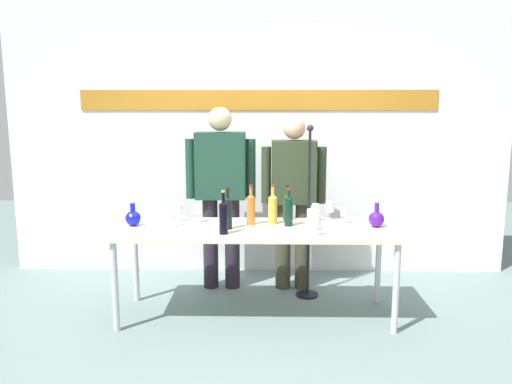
# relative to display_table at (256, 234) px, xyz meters

# --- Properties ---
(ground_plane) EXTENTS (10.00, 10.00, 0.00)m
(ground_plane) POSITION_rel_display_table_xyz_m (0.00, 0.00, -0.69)
(ground_plane) COLOR slate
(back_wall) EXTENTS (5.08, 0.11, 3.00)m
(back_wall) POSITION_rel_display_table_xyz_m (0.00, 1.21, 0.81)
(back_wall) COLOR white
(back_wall) RESTS_ON ground
(display_table) EXTENTS (2.25, 0.71, 0.75)m
(display_table) POSITION_rel_display_table_xyz_m (0.00, 0.00, 0.00)
(display_table) COLOR beige
(display_table) RESTS_ON ground
(decanter_blue_left) EXTENTS (0.12, 0.12, 0.19)m
(decanter_blue_left) POSITION_rel_display_table_xyz_m (-1.00, 0.03, 0.12)
(decanter_blue_left) COLOR #1119BE
(decanter_blue_left) RESTS_ON display_table
(decanter_blue_right) EXTENTS (0.13, 0.13, 0.20)m
(decanter_blue_right) POSITION_rel_display_table_xyz_m (0.97, 0.03, 0.13)
(decanter_blue_right) COLOR #4B168E
(decanter_blue_right) RESTS_ON display_table
(presenter_left) EXTENTS (0.65, 0.22, 1.70)m
(presenter_left) POSITION_rel_display_table_xyz_m (-0.34, 0.66, 0.29)
(presenter_left) COLOR #281F2B
(presenter_left) RESTS_ON ground
(presenter_right) EXTENTS (0.60, 0.22, 1.61)m
(presenter_right) POSITION_rel_display_table_xyz_m (0.34, 0.66, 0.23)
(presenter_right) COLOR #3D392A
(presenter_right) RESTS_ON ground
(wine_bottle_0) EXTENTS (0.07, 0.07, 0.33)m
(wine_bottle_0) POSITION_rel_display_table_xyz_m (0.14, 0.13, 0.19)
(wine_bottle_0) COLOR gold
(wine_bottle_0) RESTS_ON display_table
(wine_bottle_1) EXTENTS (0.07, 0.07, 0.33)m
(wine_bottle_1) POSITION_rel_display_table_xyz_m (-0.04, 0.10, 0.19)
(wine_bottle_1) COLOR orange
(wine_bottle_1) RESTS_ON display_table
(wine_bottle_2) EXTENTS (0.07, 0.07, 0.34)m
(wine_bottle_2) POSITION_rel_display_table_xyz_m (-0.22, -0.05, 0.20)
(wine_bottle_2) COLOR black
(wine_bottle_2) RESTS_ON display_table
(wine_bottle_3) EXTENTS (0.07, 0.07, 0.30)m
(wine_bottle_3) POSITION_rel_display_table_xyz_m (0.26, 0.28, 0.18)
(wine_bottle_3) COLOR #223C1C
(wine_bottle_3) RESTS_ON display_table
(wine_bottle_4) EXTENTS (0.07, 0.07, 0.34)m
(wine_bottle_4) POSITION_rel_display_table_xyz_m (-0.24, -0.21, 0.20)
(wine_bottle_4) COLOR black
(wine_bottle_4) RESTS_ON display_table
(wine_bottle_5) EXTENTS (0.07, 0.07, 0.31)m
(wine_bottle_5) POSITION_rel_display_table_xyz_m (0.27, 0.06, 0.19)
(wine_bottle_5) COLOR black
(wine_bottle_5) RESTS_ON display_table
(wine_glass_left_0) EXTENTS (0.06, 0.06, 0.15)m
(wine_glass_left_0) POSITION_rel_display_table_xyz_m (-0.68, 0.01, 0.16)
(wine_glass_left_0) COLOR white
(wine_glass_left_0) RESTS_ON display_table
(wine_glass_left_1) EXTENTS (0.07, 0.07, 0.14)m
(wine_glass_left_1) POSITION_rel_display_table_xyz_m (-0.66, 0.20, 0.16)
(wine_glass_left_1) COLOR white
(wine_glass_left_1) RESTS_ON display_table
(wine_glass_left_2) EXTENTS (0.07, 0.07, 0.15)m
(wine_glass_left_2) POSITION_rel_display_table_xyz_m (-0.48, 0.17, 0.17)
(wine_glass_left_2) COLOR white
(wine_glass_left_2) RESTS_ON display_table
(wine_glass_right_0) EXTENTS (0.06, 0.06, 0.15)m
(wine_glass_right_0) POSITION_rel_display_table_xyz_m (0.47, -0.25, 0.16)
(wine_glass_right_0) COLOR white
(wine_glass_right_0) RESTS_ON display_table
(wine_glass_right_1) EXTENTS (0.06, 0.06, 0.15)m
(wine_glass_right_1) POSITION_rel_display_table_xyz_m (0.45, -0.09, 0.16)
(wine_glass_right_1) COLOR white
(wine_glass_right_1) RESTS_ON display_table
(wine_glass_right_2) EXTENTS (0.06, 0.06, 0.15)m
(wine_glass_right_2) POSITION_rel_display_table_xyz_m (0.50, 0.23, 0.17)
(wine_glass_right_2) COLOR white
(wine_glass_right_2) RESTS_ON display_table
(wine_glass_right_3) EXTENTS (0.06, 0.06, 0.15)m
(wine_glass_right_3) POSITION_rel_display_table_xyz_m (0.44, 0.01, 0.16)
(wine_glass_right_3) COLOR white
(wine_glass_right_3) RESTS_ON display_table
(wine_glass_right_4) EXTENTS (0.06, 0.06, 0.13)m
(wine_glass_right_4) POSITION_rel_display_table_xyz_m (0.73, 0.15, 0.15)
(wine_glass_right_4) COLOR white
(wine_glass_right_4) RESTS_ON display_table
(wine_glass_right_5) EXTENTS (0.07, 0.07, 0.16)m
(wine_glass_right_5) POSITION_rel_display_table_xyz_m (0.62, 0.27, 0.17)
(wine_glass_right_5) COLOR white
(wine_glass_right_5) RESTS_ON display_table
(microphone_stand) EXTENTS (0.20, 0.20, 1.55)m
(microphone_stand) POSITION_rel_display_table_xyz_m (0.46, 0.45, -0.17)
(microphone_stand) COLOR black
(microphone_stand) RESTS_ON ground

